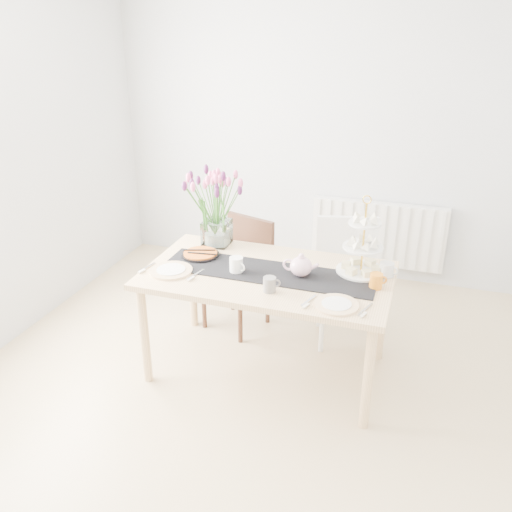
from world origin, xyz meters
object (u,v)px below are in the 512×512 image
(tart_tin, at_px, (200,255))
(cake_stand, at_px, (362,254))
(teapot, at_px, (301,266))
(plate_left, at_px, (171,271))
(dining_table, at_px, (268,283))
(radiator, at_px, (378,234))
(chair_brown, at_px, (242,265))
(mug_grey, at_px, (270,285))
(mug_orange, at_px, (376,281))
(cream_jug, at_px, (387,269))
(chair_white, at_px, (346,271))
(tulip_vase, at_px, (216,196))
(plate_right, at_px, (336,305))
(mug_white, at_px, (236,265))

(tart_tin, bearing_deg, cake_stand, 4.70)
(cake_stand, xyz_separation_m, tart_tin, (-1.09, -0.09, -0.12))
(teapot, distance_m, plate_left, 0.85)
(dining_table, bearing_deg, radiator, 72.39)
(dining_table, bearing_deg, teapot, 3.10)
(chair_brown, bearing_deg, tart_tin, -88.42)
(plate_left, bearing_deg, mug_grey, -5.11)
(chair_brown, relative_size, plate_left, 3.07)
(radiator, relative_size, cake_stand, 2.53)
(radiator, xyz_separation_m, plate_left, (-1.14, -1.87, 0.31))
(dining_table, height_order, tart_tin, tart_tin)
(dining_table, xyz_separation_m, mug_orange, (0.69, 0.00, 0.12))
(cream_jug, height_order, mug_orange, mug_orange)
(chair_white, relative_size, cake_stand, 1.95)
(tulip_vase, relative_size, mug_orange, 6.91)
(radiator, relative_size, chair_brown, 1.39)
(tulip_vase, bearing_deg, tart_tin, -96.24)
(cream_jug, bearing_deg, chair_brown, -177.84)
(teapot, relative_size, plate_right, 0.88)
(tart_tin, bearing_deg, tulip_vase, 83.76)
(chair_brown, bearing_deg, teapot, -24.72)
(tart_tin, distance_m, mug_orange, 1.22)
(dining_table, relative_size, plate_right, 6.19)
(tart_tin, height_order, mug_white, mug_white)
(chair_brown, relative_size, mug_white, 8.19)
(radiator, height_order, plate_right, plate_right)
(mug_orange, xyz_separation_m, plate_right, (-0.19, -0.30, -0.04))
(cake_stand, relative_size, teapot, 2.08)
(mug_grey, bearing_deg, mug_orange, -14.62)
(tart_tin, height_order, mug_orange, mug_orange)
(dining_table, distance_m, tart_tin, 0.54)
(mug_white, bearing_deg, cake_stand, 44.21)
(chair_white, bearing_deg, mug_grey, -125.62)
(tulip_vase, bearing_deg, plate_left, -102.15)
(chair_white, bearing_deg, mug_white, -146.50)
(radiator, height_order, cream_jug, cream_jug)
(cream_jug, xyz_separation_m, plate_right, (-0.23, -0.49, -0.04))
(mug_grey, xyz_separation_m, plate_right, (0.42, -0.05, -0.04))
(cake_stand, height_order, plate_right, cake_stand)
(chair_brown, distance_m, tart_tin, 0.55)
(mug_white, bearing_deg, chair_brown, 133.16)
(cream_jug, bearing_deg, radiator, 118.16)
(radiator, xyz_separation_m, teapot, (-0.32, -1.67, 0.37))
(dining_table, xyz_separation_m, cake_stand, (0.57, 0.19, 0.21))
(tulip_vase, height_order, plate_left, tulip_vase)
(tulip_vase, bearing_deg, chair_brown, 63.78)
(mug_grey, relative_size, plate_left, 0.33)
(cake_stand, bearing_deg, cream_jug, 2.15)
(mug_grey, height_order, mug_white, mug_white)
(cake_stand, height_order, tart_tin, cake_stand)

